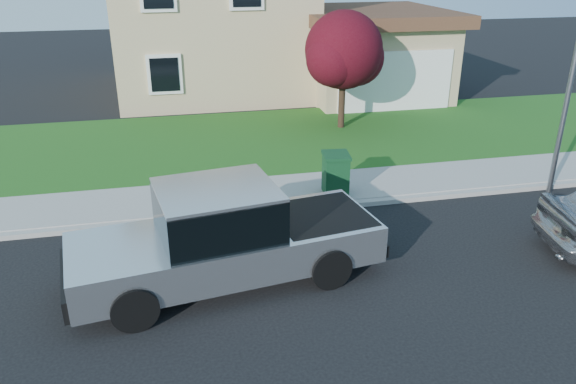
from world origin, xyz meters
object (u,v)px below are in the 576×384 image
object	(u,v)px
trash_bin	(336,174)
ornamental_tree	(345,54)
street_lamp	(575,73)
woman	(232,211)
pickup_truck	(226,238)

from	to	relation	value
trash_bin	ornamental_tree	bearing A→B (deg)	77.59
street_lamp	woman	bearing A→B (deg)	170.70
woman	ornamental_tree	distance (m)	9.34
woman	trash_bin	bearing A→B (deg)	-150.45
trash_bin	street_lamp	xyz separation A→B (m)	(5.66, -0.91, 2.49)
trash_bin	street_lamp	size ratio (longest dim) A/B	0.19
pickup_truck	street_lamp	size ratio (longest dim) A/B	1.11
pickup_truck	trash_bin	xyz separation A→B (m)	(3.16, 3.27, -0.22)
ornamental_tree	trash_bin	xyz separation A→B (m)	(-2.01, -5.81, -1.98)
trash_bin	woman	bearing A→B (deg)	-139.48
pickup_truck	street_lamp	xyz separation A→B (m)	(8.82, 2.36, 2.28)
woman	street_lamp	world-z (taller)	street_lamp
woman	trash_bin	xyz separation A→B (m)	(2.88, 1.93, -0.13)
pickup_truck	ornamental_tree	distance (m)	10.60
trash_bin	pickup_truck	bearing A→B (deg)	-127.39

